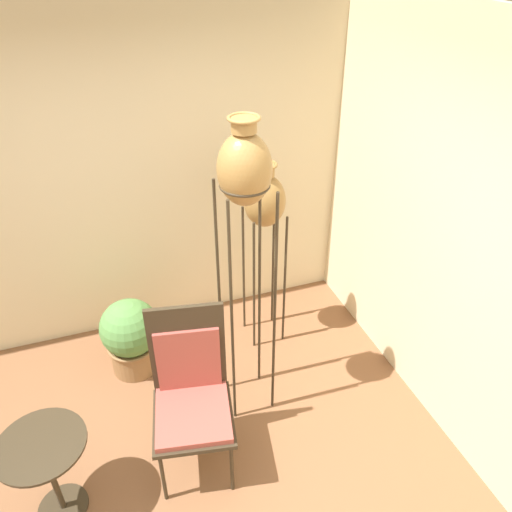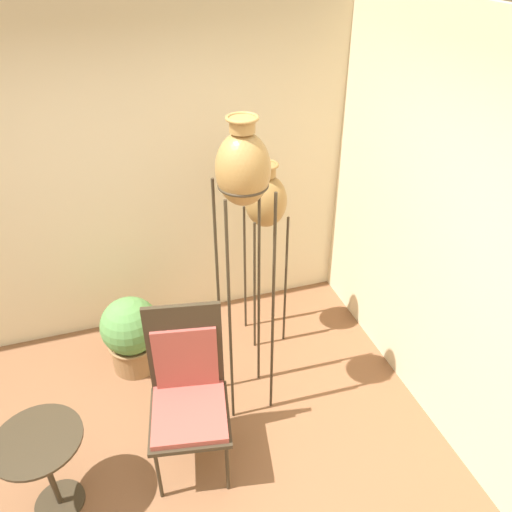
{
  "view_description": "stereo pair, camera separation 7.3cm",
  "coord_description": "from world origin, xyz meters",
  "views": [
    {
      "loc": [
        -0.06,
        -1.68,
        3.0
      ],
      "look_at": [
        0.93,
        1.12,
        1.05
      ],
      "focal_mm": 35.0,
      "sensor_mm": 36.0,
      "label": 1
    },
    {
      "loc": [
        0.01,
        -1.7,
        3.0
      ],
      "look_at": [
        0.93,
        1.12,
        1.05
      ],
      "focal_mm": 35.0,
      "sensor_mm": 36.0,
      "label": 2
    }
  ],
  "objects": [
    {
      "name": "potted_plant",
      "position": [
        -0.01,
        1.4,
        0.34
      ],
      "size": [
        0.46,
        0.46,
        0.65
      ],
      "color": "olive",
      "rests_on": "ground_plane"
    },
    {
      "name": "wall_right",
      "position": [
        2.0,
        0.0,
        1.35
      ],
      "size": [
        0.06,
        7.93,
        2.7
      ],
      "color": "beige",
      "rests_on": "ground_plane"
    },
    {
      "name": "side_table",
      "position": [
        -0.61,
        0.34,
        0.46
      ],
      "size": [
        0.5,
        0.5,
        0.62
      ],
      "color": "#382D1E",
      "rests_on": "ground_plane"
    },
    {
      "name": "wall_back",
      "position": [
        0.0,
        2.0,
        1.35
      ],
      "size": [
        7.93,
        0.06,
        2.7
      ],
      "color": "beige",
      "rests_on": "ground_plane"
    },
    {
      "name": "vase_stand_tall",
      "position": [
        0.75,
        0.8,
        1.82
      ],
      "size": [
        0.32,
        0.32,
        2.17
      ],
      "color": "#382D1E",
      "rests_on": "ground_plane"
    },
    {
      "name": "vase_stand_medium",
      "position": [
        1.11,
        1.44,
        1.28
      ],
      "size": [
        0.32,
        0.32,
        1.6
      ],
      "color": "#382D1E",
      "rests_on": "ground_plane"
    },
    {
      "name": "chair",
      "position": [
        0.27,
        0.47,
        0.61
      ],
      "size": [
        0.58,
        0.59,
        1.16
      ],
      "rotation": [
        0.0,
        0.0,
        -0.19
      ],
      "color": "#382D1E",
      "rests_on": "ground_plane"
    }
  ]
}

